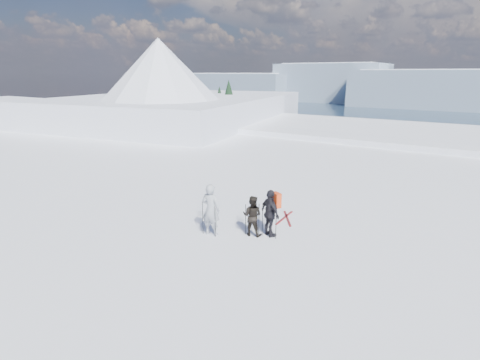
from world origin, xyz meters
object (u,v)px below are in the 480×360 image
Objects in this scene: skier_dark at (252,216)px; skier_pack at (270,213)px; skier_grey at (211,210)px; skis_loose at (286,218)px.

skier_pack is at bearing -168.50° from skier_dark.
skier_grey is 1.29× the size of skier_dark.
skier_grey is 2.22m from skier_pack.
skier_pack is 1.07× the size of skis_loose.
skier_pack is 2.13m from skis_loose.
skier_grey is 3.57m from skis_loose.
skis_loose is (-0.26, 1.92, -0.89)m from skier_pack.
skier_pack is (1.94, 1.07, -0.09)m from skier_grey.
skier_dark is 0.91× the size of skis_loose.
skier_grey reaches higher than skier_dark.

